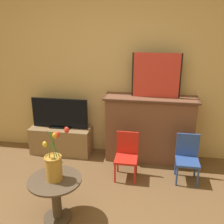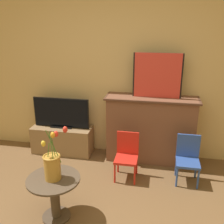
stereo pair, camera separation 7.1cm
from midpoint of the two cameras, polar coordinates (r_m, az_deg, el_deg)
name	(u,v)px [view 2 (the right image)]	position (r m, az deg, el deg)	size (l,w,h in m)	color
wall_back	(117,65)	(3.81, 1.61, 10.20)	(8.00, 0.06, 2.70)	tan
fireplace_mantel	(150,128)	(3.80, 8.89, -3.55)	(1.28, 0.40, 0.96)	brown
painting	(157,76)	(3.58, 10.44, 7.78)	(0.65, 0.03, 0.60)	black
tv_stand	(63,139)	(4.14, -10.18, -5.91)	(0.92, 0.35, 0.42)	olive
tv_monitor	(61,113)	(3.99, -10.51, -0.30)	(0.86, 0.12, 0.46)	black
chair_red	(127,154)	(3.42, 3.86, -9.02)	(0.29, 0.29, 0.60)	red
chair_blue	(188,157)	(3.49, 16.74, -9.32)	(0.29, 0.29, 0.60)	#2D4C99
side_table	(54,192)	(2.83, -11.68, -16.71)	(0.53, 0.53, 0.47)	#4C3D2D
vase_tulips	(52,165)	(2.65, -12.08, -11.15)	(0.24, 0.17, 0.55)	#B78433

